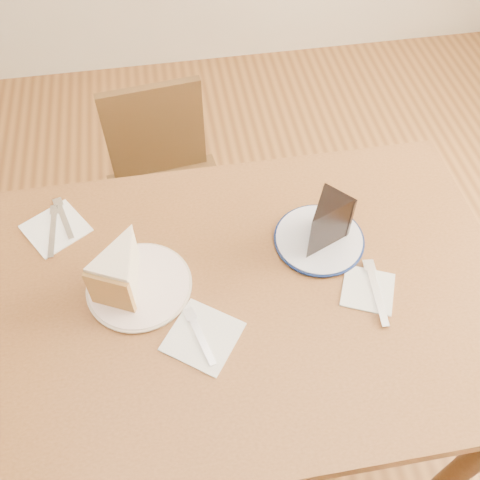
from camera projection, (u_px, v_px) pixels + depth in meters
name	position (u px, v px, depth m)	size (l,w,h in m)	color
ground	(242.00, 411.00, 1.78)	(4.00, 4.00, 0.00)	#523016
table	(243.00, 314.00, 1.26)	(1.20, 0.80, 0.75)	#502D15
chair_far	(168.00, 192.00, 1.80)	(0.42, 0.42, 0.77)	#33200F
plate_cream	(139.00, 286.00, 1.18)	(0.22, 0.22, 0.01)	white
plate_navy	(319.00, 240.00, 1.26)	(0.20, 0.20, 0.01)	white
carrot_cake	(124.00, 266.00, 1.15)	(0.10, 0.13, 0.10)	#F9EECD
chocolate_cake	(322.00, 227.00, 1.20)	(0.08, 0.11, 0.12)	black
napkin_cream	(203.00, 337.00, 1.11)	(0.14, 0.14, 0.00)	white
napkin_navy	(368.00, 290.00, 1.18)	(0.11, 0.11, 0.00)	white
napkin_spare	(56.00, 228.00, 1.29)	(0.13, 0.13, 0.00)	white
fork_cream	(200.00, 337.00, 1.11)	(0.01, 0.14, 0.00)	silver
knife_navy	(377.00, 292.00, 1.17)	(0.02, 0.17, 0.00)	white
fork_spare	(64.00, 219.00, 1.30)	(0.01, 0.14, 0.00)	silver
knife_spare	(53.00, 231.00, 1.28)	(0.01, 0.16, 0.00)	silver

